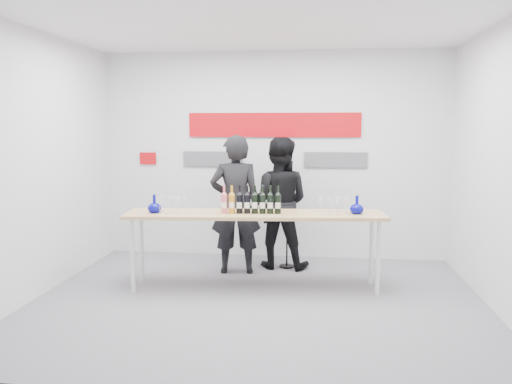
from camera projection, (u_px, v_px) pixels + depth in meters
ground at (258, 301)px, 5.53m from camera, size 5.00×5.00×0.00m
back_wall at (274, 156)px, 7.31m from camera, size 5.00×0.04×3.00m
signage at (270, 135)px, 7.24m from camera, size 3.38×0.02×0.79m
tasting_table at (255, 219)px, 5.90m from camera, size 3.09×0.88×0.91m
wine_bottles at (251, 199)px, 5.84m from camera, size 0.71×0.14×0.33m
decanter_left at (154, 204)px, 5.90m from camera, size 0.16×0.16×0.21m
decanter_right at (357, 205)px, 5.82m from camera, size 0.16×0.16×0.21m
glasses_left at (172, 205)px, 5.90m from camera, size 0.38×0.24×0.18m
glasses_right at (334, 206)px, 5.85m from camera, size 0.38×0.25×0.18m
presenter_left at (235, 205)px, 6.53m from camera, size 0.73×0.54×1.82m
presenter_right at (278, 203)px, 6.80m from camera, size 0.93×0.76×1.79m
mic_stand at (287, 230)px, 6.81m from camera, size 0.20×0.20×1.73m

